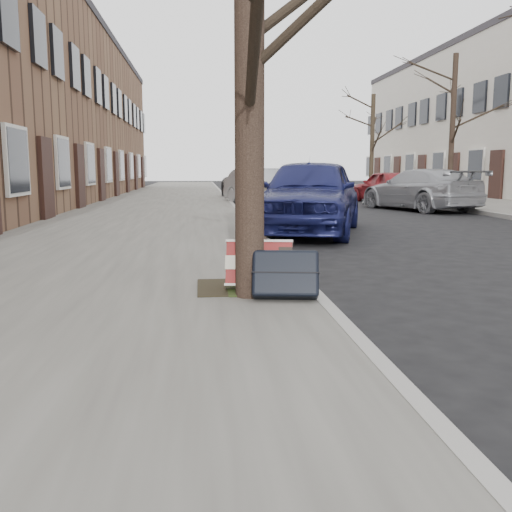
{
  "coord_description": "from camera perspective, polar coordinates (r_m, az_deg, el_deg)",
  "views": [
    {
      "loc": [
        -2.38,
        -4.57,
        1.34
      ],
      "look_at": [
        -1.86,
        0.8,
        0.51
      ],
      "focal_mm": 40.0,
      "sensor_mm": 36.0,
      "label": 1
    }
  ],
  "objects": [
    {
      "name": "dirt_patch",
      "position": [
        5.9,
        -1.74,
        -3.1
      ],
      "size": [
        0.85,
        0.85,
        0.02
      ],
      "primitive_type": "cube",
      "color": "black",
      "rests_on": "near_sidewalk"
    },
    {
      "name": "car_near_mid",
      "position": [
        20.82,
        0.62,
        6.91
      ],
      "size": [
        2.73,
        4.37,
        1.36
      ],
      "primitive_type": "imported",
      "rotation": [
        0.0,
        0.0,
        0.34
      ],
      "color": "#94979B",
      "rests_on": "ground"
    },
    {
      "name": "car_near_back",
      "position": [
        24.26,
        0.11,
        7.08
      ],
      "size": [
        3.09,
        5.0,
        1.29
      ],
      "primitive_type": "imported",
      "rotation": [
        0.0,
        0.0,
        0.22
      ],
      "color": "#313135",
      "rests_on": "ground"
    },
    {
      "name": "car_far_front",
      "position": [
        19.32,
        16.02,
        6.4
      ],
      "size": [
        3.14,
        4.95,
        1.34
      ],
      "primitive_type": "imported",
      "rotation": [
        0.0,
        0.0,
        3.44
      ],
      "color": "#929399",
      "rests_on": "ground"
    },
    {
      "name": "car_near_front",
      "position": [
        11.99,
        5.42,
        6.09
      ],
      "size": [
        3.25,
        5.02,
        1.59
      ],
      "primitive_type": "imported",
      "rotation": [
        0.0,
        0.0,
        -0.32
      ],
      "color": "#171A4F",
      "rests_on": "ground"
    },
    {
      "name": "tree_far_c",
      "position": [
        32.98,
        11.53,
        11.02
      ],
      "size": [
        0.24,
        0.24,
        5.29
      ],
      "primitive_type": "cylinder",
      "color": "black",
      "rests_on": "far_sidewalk"
    },
    {
      "name": "street_tree",
      "position": [
        5.53,
        -0.67,
        21.63
      ],
      "size": [
        0.28,
        0.28,
        4.9
      ],
      "primitive_type": "cylinder",
      "color": "black",
      "rests_on": "near_sidewalk"
    },
    {
      "name": "car_far_back",
      "position": [
        23.27,
        12.86,
        6.8
      ],
      "size": [
        2.07,
        3.98,
        1.29
      ],
      "primitive_type": "imported",
      "rotation": [
        0.0,
        0.0,
        3.29
      ],
      "color": "maroon",
      "rests_on": "ground"
    },
    {
      "name": "near_sidewalk",
      "position": [
        19.65,
        -9.45,
        4.87
      ],
      "size": [
        5.0,
        70.0,
        0.12
      ],
      "primitive_type": "cube",
      "color": "slate",
      "rests_on": "ground"
    },
    {
      "name": "suitcase_red",
      "position": [
        5.74,
        0.33,
        -0.94
      ],
      "size": [
        0.7,
        0.45,
        0.51
      ],
      "primitive_type": "cube",
      "rotation": [
        -0.42,
        0.0,
        -0.14
      ],
      "color": "maroon",
      "rests_on": "near_sidewalk"
    },
    {
      "name": "ground",
      "position": [
        5.32,
        21.39,
        -6.44
      ],
      "size": [
        120.0,
        120.0,
        0.0
      ],
      "primitive_type": "plane",
      "color": "black",
      "rests_on": "ground"
    },
    {
      "name": "far_sidewalk",
      "position": [
        22.09,
        21.95,
        4.77
      ],
      "size": [
        4.0,
        70.0,
        0.12
      ],
      "primitive_type": "cube",
      "color": "gray",
      "rests_on": "ground"
    },
    {
      "name": "suitcase_navy",
      "position": [
        5.34,
        2.95,
        -1.8
      ],
      "size": [
        0.66,
        0.45,
        0.48
      ],
      "primitive_type": "cube",
      "rotation": [
        -0.42,
        0.0,
        -0.15
      ],
      "color": "black",
      "rests_on": "near_sidewalk"
    },
    {
      "name": "tree_far_b",
      "position": [
        23.4,
        19.04,
        11.98
      ],
      "size": [
        0.2,
        0.2,
        5.48
      ],
      "primitive_type": "cylinder",
      "color": "black",
      "rests_on": "far_sidewalk"
    }
  ]
}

